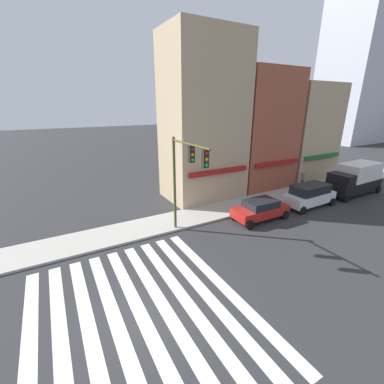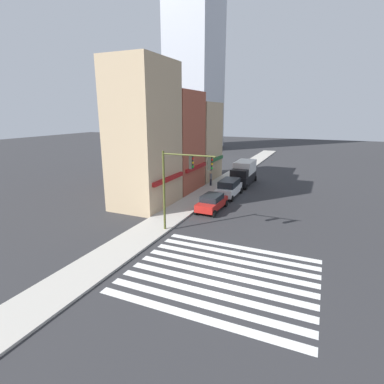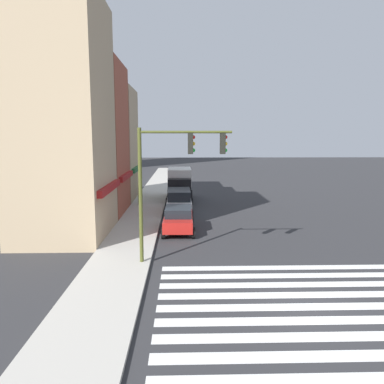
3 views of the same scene
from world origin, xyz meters
TOP-DOWN VIEW (x-y plane):
  - ground_plane at (0.00, 0.00)m, footprint 200.00×200.00m
  - sidewalk_left at (0.00, 7.50)m, footprint 120.00×3.00m
  - crosswalk_stripes at (-0.00, 0.00)m, footprint 8.70×10.80m
  - storefront_row at (16.14, 11.50)m, footprint 20.43×5.30m
  - traffic_signal at (4.70, 4.87)m, footprint 0.32×4.32m
  - sedan_red at (11.05, 4.70)m, footprint 4.43×2.02m
  - suv_white at (16.68, 4.70)m, footprint 4.72×2.12m
  - box_truck_black at (23.18, 4.70)m, footprint 6.23×2.42m
  - pedestrian_grey_coat at (20.16, 8.20)m, footprint 0.32×0.32m

SIDE VIEW (x-z plane):
  - ground_plane at x=0.00m, z-range 0.00..0.00m
  - crosswalk_stripes at x=0.00m, z-range 0.00..0.01m
  - sidewalk_left at x=0.00m, z-range 0.00..0.15m
  - sedan_red at x=11.05m, z-range 0.05..1.64m
  - suv_white at x=16.68m, z-range 0.06..2.00m
  - pedestrian_grey_coat at x=20.16m, z-range 0.19..1.96m
  - box_truck_black at x=23.18m, z-range 0.07..3.11m
  - traffic_signal at x=4.70m, z-range 1.41..7.88m
  - storefront_row at x=16.14m, z-range -0.90..13.22m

